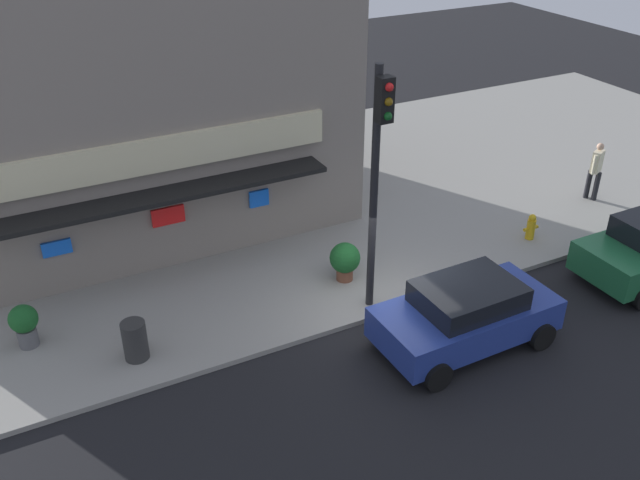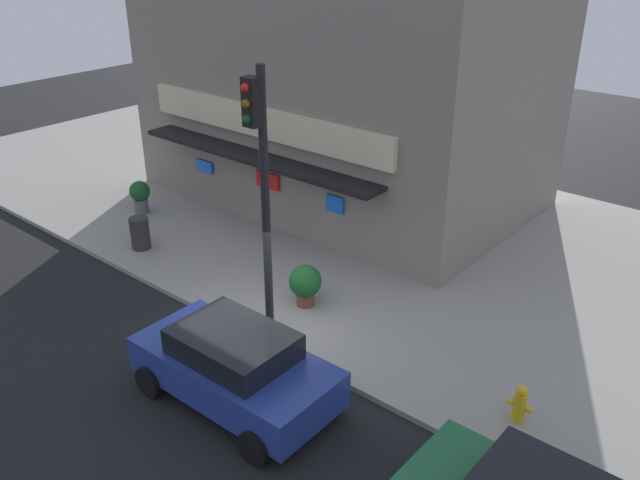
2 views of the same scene
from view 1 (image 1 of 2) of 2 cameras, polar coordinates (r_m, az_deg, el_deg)
name	(u,v)px [view 1 (image 1 of 2)]	position (r m, az deg, el deg)	size (l,w,h in m)	color
ground_plane	(386,317)	(16.59, 5.43, -6.29)	(56.11, 56.11, 0.00)	black
sidewalk	(276,206)	(21.34, -3.62, 2.78)	(37.41, 12.68, 0.13)	gray
corner_building	(117,94)	(20.30, -16.35, 11.45)	(11.69, 8.06, 7.25)	gray
traffic_light	(378,163)	(14.90, 4.76, 6.32)	(0.32, 0.58, 5.82)	black
fire_hydrant	(531,227)	(20.12, 16.97, 1.03)	(0.48, 0.24, 0.75)	gold
trash_can	(135,340)	(15.37, -14.98, -7.98)	(0.53, 0.53, 0.90)	#2D2D2D
pedestrian	(596,169)	(22.82, 21.74, 5.48)	(0.55, 0.44, 1.84)	black
potted_plant_by_doorway	(345,259)	(17.33, 2.06, -1.61)	(0.78, 0.78, 1.02)	brown
potted_plant_by_window	(24,323)	(16.40, -23.15, -6.32)	(0.63, 0.63, 1.03)	#59595B
parked_car_blue	(466,314)	(15.56, 11.91, -5.95)	(4.06, 2.16, 1.56)	navy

